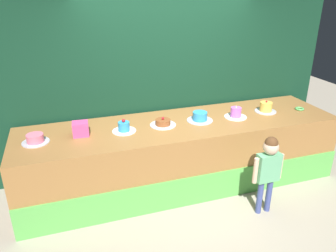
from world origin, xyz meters
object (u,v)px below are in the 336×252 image
Objects in this scene: cake_far_left at (35,139)px; cake_right at (236,113)px; child_figure at (268,165)px; donut at (300,109)px; pink_box at (81,129)px; cake_left at (124,127)px; cake_center_left at (163,123)px; cake_center_right at (200,117)px; cake_far_right at (266,108)px.

cake_right reaches higher than cake_far_left.
donut is (1.10, 0.89, 0.27)m from child_figure.
child_figure reaches higher than donut.
donut is (3.14, -0.10, -0.07)m from pink_box.
cake_left reaches higher than cake_center_left.
cake_center_right reaches higher than child_figure.
cake_center_left is at bearing 177.74° from donut.
child_figure is 2.75m from cake_far_left.
pink_box reaches higher than donut.
child_figure is 1.81m from cake_left.
cake_center_left is (-1.00, 0.97, 0.29)m from child_figure.
cake_far_right is (2.62, -0.01, -0.02)m from pink_box.
cake_far_right is at bearing 1.11° from cake_left.
pink_box is at bearing 4.00° from cake_far_left.
child_figure is at bearing -25.75° from pink_box.
child_figure is 1.18m from cake_far_right.
donut is 0.37× the size of cake_center_right.
pink_box is at bearing 154.25° from child_figure.
cake_far_right reaches higher than cake_center_left.
cake_far_left reaches higher than donut.
cake_far_left is at bearing 179.44° from cake_left.
child_figure is 0.97m from cake_right.
cake_center_left is (1.57, 0.02, -0.01)m from cake_far_left.
cake_right is (-1.05, 0.03, 0.04)m from donut.
cake_right is at bearing -0.61° from cake_far_left.
cake_far_right reaches higher than donut.
cake_center_right is at bearing -0.83° from pink_box.
cake_right reaches higher than cake_far_right.
cake_far_left is 1.01× the size of cake_right.
cake_far_right is at bearing 6.31° from cake_right.
cake_left is at bearing -178.89° from cake_far_right.
cake_left is (-2.62, 0.05, 0.04)m from donut.
child_figure is 3.28× the size of cake_right.
cake_far_left is at bearing 159.71° from child_figure.
cake_center_left is 1.57m from cake_far_right.
cake_center_left is at bearing 177.40° from cake_right.
cake_center_right is at bearing 0.38° from cake_far_left.
cake_center_left reaches higher than donut.
cake_center_right is 1.05m from cake_far_right.
cake_left reaches higher than donut.
pink_box is 1.47× the size of donut.
cake_far_left is at bearing -176.00° from pink_box.
cake_center_right is (1.05, 0.02, 0.00)m from cake_left.
cake_center_left is at bearing -179.62° from cake_far_right.
cake_center_right is at bearing 175.47° from cake_right.
cake_center_right is (0.52, -0.01, 0.02)m from cake_center_left.
pink_box is at bearing 179.09° from cake_center_left.
cake_far_right is (1.05, 0.02, 0.01)m from cake_center_right.
cake_right is at bearing 178.09° from donut.
child_figure is at bearing -44.23° from cake_center_left.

